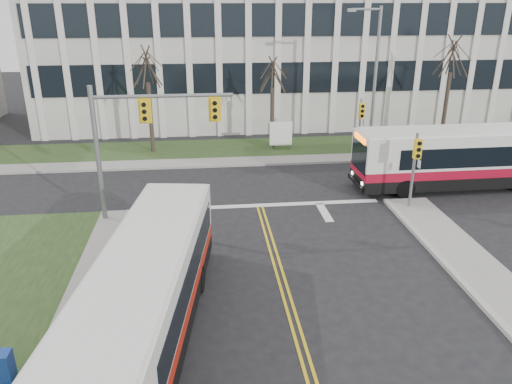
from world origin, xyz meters
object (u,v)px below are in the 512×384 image
object	(u,v)px
directory_sign	(281,134)
bus_main	(148,298)
streetlight	(373,74)
newspaper_box_blue	(3,368)
bus_cross	(466,159)

from	to	relation	value
directory_sign	bus_main	xyz separation A→B (m)	(-6.93, -19.34, 0.31)
streetlight	directory_sign	size ratio (longest dim) A/B	4.60
newspaper_box_blue	streetlight	bearing A→B (deg)	50.20
streetlight	newspaper_box_blue	xyz separation A→B (m)	(-16.19, -19.40, -4.72)
streetlight	bus_cross	world-z (taller)	streetlight
directory_sign	bus_cross	size ratio (longest dim) A/B	0.17
bus_main	newspaper_box_blue	bearing A→B (deg)	-151.96
newspaper_box_blue	bus_main	bearing A→B (deg)	20.11
directory_sign	newspaper_box_blue	distance (m)	23.30
streetlight	bus_cross	distance (m)	8.17
directory_sign	newspaper_box_blue	world-z (taller)	directory_sign
bus_main	bus_cross	world-z (taller)	bus_cross
streetlight	newspaper_box_blue	distance (m)	25.71
bus_main	newspaper_box_blue	distance (m)	4.10
streetlight	bus_main	size ratio (longest dim) A/B	0.83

